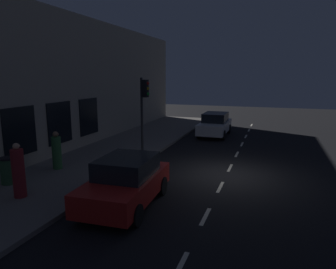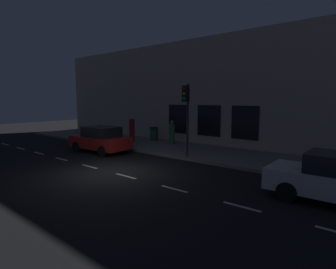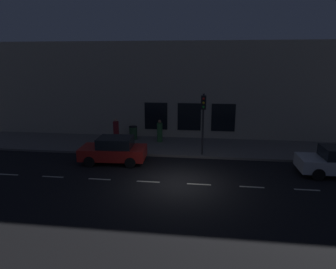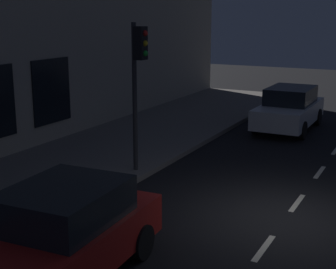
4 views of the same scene
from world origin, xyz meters
TOP-DOWN VIEW (x-y plane):
  - ground_plane at (0.00, 0.00)m, footprint 60.00×60.00m
  - sidewalk at (6.25, 0.00)m, footprint 4.50×32.00m
  - building_facade at (8.80, 0.00)m, footprint 0.65×32.00m
  - lane_centre_line at (0.00, -1.00)m, footprint 0.12×27.20m
  - traffic_light at (4.29, -1.09)m, footprint 0.47×0.32m
  - parked_car_1 at (2.63, 4.21)m, footprint 2.07×3.98m
  - pedestrian_0 at (6.12, 5.11)m, footprint 0.55×0.55m
  - pedestrian_1 at (7.05, 2.08)m, footprint 0.44×0.44m
  - trash_bin at (7.54, 4.20)m, footprint 0.63×0.63m

SIDE VIEW (x-z plane):
  - ground_plane at x=0.00m, z-range 0.00..0.00m
  - lane_centre_line at x=0.00m, z-range 0.00..0.01m
  - sidewalk at x=6.25m, z-range 0.00..0.15m
  - trash_bin at x=7.54m, z-range 0.15..1.15m
  - parked_car_1 at x=2.63m, z-range 0.00..1.58m
  - pedestrian_1 at x=7.05m, z-range 0.08..1.73m
  - pedestrian_0 at x=6.12m, z-range 0.08..1.92m
  - traffic_light at x=4.29m, z-range 0.97..4.88m
  - building_facade at x=8.80m, z-range -0.01..7.42m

